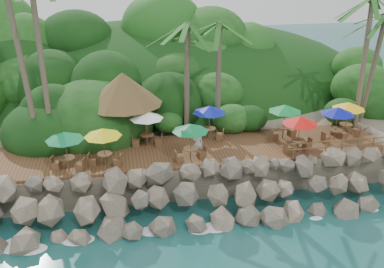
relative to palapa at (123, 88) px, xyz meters
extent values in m
plane|color=#19514F|center=(4.24, -9.17, -5.79)|extent=(140.00, 140.00, 0.00)
cube|color=gray|center=(4.24, 6.83, -4.74)|extent=(32.00, 25.20, 2.10)
ellipsoid|color=#143811|center=(4.24, 14.33, -5.79)|extent=(44.80, 28.00, 15.40)
cube|color=brown|center=(4.24, -3.17, -3.59)|extent=(26.00, 5.00, 0.20)
ellipsoid|color=white|center=(-4.76, -8.87, -5.76)|extent=(1.20, 0.80, 0.06)
ellipsoid|color=white|center=(-1.76, -8.87, -5.76)|extent=(1.20, 0.80, 0.06)
ellipsoid|color=white|center=(1.24, -8.87, -5.76)|extent=(1.20, 0.80, 0.06)
ellipsoid|color=white|center=(4.24, -8.87, -5.76)|extent=(1.20, 0.80, 0.06)
ellipsoid|color=white|center=(7.24, -8.87, -5.76)|extent=(1.20, 0.80, 0.06)
ellipsoid|color=white|center=(10.24, -8.87, -5.76)|extent=(1.20, 0.80, 0.06)
ellipsoid|color=white|center=(13.24, -8.87, -5.76)|extent=(1.20, 0.80, 0.06)
cylinder|color=brown|center=(-6.17, -0.80, 2.57)|extent=(1.48, 1.84, 12.05)
cylinder|color=brown|center=(-5.00, -0.46, 1.95)|extent=(0.72, 2.28, 10.77)
cylinder|color=brown|center=(4.41, -0.31, 0.41)|extent=(0.54, 0.68, 7.81)
ellipsoid|color=#23601E|center=(4.41, -0.31, 4.32)|extent=(6.00, 6.00, 2.40)
cylinder|color=brown|center=(6.60, -0.43, 0.38)|extent=(0.55, 0.61, 7.75)
ellipsoid|color=#23601E|center=(6.60, -0.43, 4.25)|extent=(6.00, 6.00, 2.40)
cylinder|color=brown|center=(17.12, -1.02, 1.14)|extent=(0.91, 1.45, 9.23)
cylinder|color=brown|center=(18.42, -0.24, 0.56)|extent=(0.78, 1.12, 8.10)
ellipsoid|color=#23601E|center=(18.42, -0.24, 4.61)|extent=(6.00, 6.00, 2.40)
cylinder|color=brown|center=(-1.40, -1.40, -2.29)|extent=(0.16, 0.16, 2.40)
cylinder|color=brown|center=(1.40, -1.40, -2.29)|extent=(0.16, 0.16, 2.40)
cylinder|color=brown|center=(-1.40, 1.40, -2.29)|extent=(0.16, 0.16, 2.40)
cylinder|color=brown|center=(1.40, 1.40, -2.29)|extent=(0.16, 0.16, 2.40)
cone|color=brown|center=(0.00, 0.00, 0.01)|extent=(5.40, 5.40, 2.20)
cylinder|color=brown|center=(3.86, -4.77, -3.09)|extent=(0.09, 0.09, 0.80)
cylinder|color=brown|center=(3.86, -4.77, -2.68)|extent=(0.91, 0.91, 0.05)
cylinder|color=brown|center=(3.86, -4.77, -2.30)|extent=(0.05, 0.05, 2.39)
cone|color=#0C6D37|center=(3.86, -4.77, -1.26)|extent=(2.28, 2.28, 0.49)
cube|color=brown|center=(3.12, -4.92, -3.24)|extent=(0.54, 0.54, 0.50)
cube|color=brown|center=(4.61, -4.61, -3.24)|extent=(0.54, 0.54, 0.50)
cylinder|color=brown|center=(1.38, -2.08, -3.09)|extent=(0.09, 0.09, 0.80)
cylinder|color=brown|center=(1.38, -2.08, -2.68)|extent=(0.91, 0.91, 0.05)
cylinder|color=brown|center=(1.38, -2.08, -2.30)|extent=(0.05, 0.05, 2.39)
cone|color=white|center=(1.38, -2.08, -1.26)|extent=(2.28, 2.28, 0.49)
cube|color=brown|center=(0.62, -2.00, -3.24)|extent=(0.50, 0.50, 0.50)
cube|color=brown|center=(2.13, -2.16, -3.24)|extent=(0.50, 0.50, 0.50)
cylinder|color=brown|center=(15.44, -2.68, -3.09)|extent=(0.09, 0.09, 0.80)
cylinder|color=brown|center=(15.44, -2.68, -2.68)|extent=(0.91, 0.91, 0.05)
cylinder|color=brown|center=(15.44, -2.68, -2.30)|extent=(0.05, 0.05, 2.39)
cone|color=yellow|center=(15.44, -2.68, -1.26)|extent=(2.28, 2.28, 0.49)
cube|color=brown|center=(14.74, -2.39, -3.24)|extent=(0.60, 0.60, 0.50)
cube|color=brown|center=(16.14, -2.98, -3.24)|extent=(0.60, 0.60, 0.50)
cylinder|color=brown|center=(-1.40, -4.60, -3.09)|extent=(0.09, 0.09, 0.80)
cylinder|color=brown|center=(-1.40, -4.60, -2.68)|extent=(0.91, 0.91, 0.05)
cylinder|color=brown|center=(-1.40, -4.60, -2.30)|extent=(0.05, 0.05, 2.39)
cone|color=yellow|center=(-1.40, -4.60, -1.26)|extent=(2.28, 2.28, 0.49)
cube|color=brown|center=(-2.14, -4.43, -3.24)|extent=(0.54, 0.54, 0.50)
cube|color=brown|center=(-0.66, -4.77, -3.24)|extent=(0.54, 0.54, 0.50)
cylinder|color=brown|center=(-3.58, -4.77, -3.09)|extent=(0.09, 0.09, 0.80)
cylinder|color=brown|center=(-3.58, -4.77, -2.68)|extent=(0.91, 0.91, 0.05)
cylinder|color=brown|center=(-3.58, -4.77, -2.30)|extent=(0.05, 0.05, 2.39)
cone|color=#0D7B40|center=(-3.58, -4.77, -1.26)|extent=(2.28, 2.28, 0.49)
cube|color=brown|center=(-4.30, -4.52, -3.24)|extent=(0.58, 0.58, 0.50)
cube|color=brown|center=(-2.86, -5.01, -3.24)|extent=(0.58, 0.58, 0.50)
cylinder|color=brown|center=(5.71, -1.73, -3.09)|extent=(0.09, 0.09, 0.80)
cylinder|color=brown|center=(5.71, -1.73, -2.68)|extent=(0.91, 0.91, 0.05)
cylinder|color=brown|center=(5.71, -1.73, -2.30)|extent=(0.05, 0.05, 2.39)
cone|color=#0C199F|center=(5.71, -1.73, -1.26)|extent=(2.28, 2.28, 0.49)
cube|color=brown|center=(5.00, -1.45, -3.24)|extent=(0.59, 0.59, 0.50)
cube|color=brown|center=(6.42, -2.00, -3.24)|extent=(0.59, 0.59, 0.50)
cylinder|color=brown|center=(14.19, -3.54, -3.09)|extent=(0.09, 0.09, 0.80)
cylinder|color=brown|center=(14.19, -3.54, -2.68)|extent=(0.91, 0.91, 0.05)
cylinder|color=brown|center=(14.19, -3.54, -2.30)|extent=(0.05, 0.05, 2.39)
cone|color=#0C119C|center=(14.19, -3.54, -1.26)|extent=(2.28, 2.28, 0.49)
cube|color=brown|center=(13.46, -3.72, -3.24)|extent=(0.55, 0.55, 0.50)
cube|color=brown|center=(14.93, -3.36, -3.24)|extent=(0.55, 0.55, 0.50)
cylinder|color=brown|center=(10.87, -2.41, -3.09)|extent=(0.09, 0.09, 0.80)
cylinder|color=brown|center=(10.87, -2.41, -2.68)|extent=(0.91, 0.91, 0.05)
cylinder|color=brown|center=(10.87, -2.41, -2.30)|extent=(0.05, 0.05, 2.39)
cone|color=#0D7A34|center=(10.87, -2.41, -1.26)|extent=(2.28, 2.28, 0.49)
cube|color=brown|center=(10.14, -2.61, -3.24)|extent=(0.56, 0.56, 0.50)
cube|color=brown|center=(11.61, -2.20, -3.24)|extent=(0.56, 0.56, 0.50)
cylinder|color=brown|center=(10.97, -4.77, -3.09)|extent=(0.09, 0.09, 0.80)
cylinder|color=brown|center=(10.97, -4.77, -2.68)|extent=(0.91, 0.91, 0.05)
cylinder|color=brown|center=(10.97, -4.77, -2.30)|extent=(0.05, 0.05, 2.39)
cone|color=red|center=(10.97, -4.77, -1.26)|extent=(2.28, 2.28, 0.49)
cube|color=brown|center=(10.24, -4.96, -3.24)|extent=(0.56, 0.56, 0.50)
cube|color=brown|center=(11.71, -4.58, -3.24)|extent=(0.56, 0.56, 0.50)
cylinder|color=brown|center=(10.37, -5.52, -2.99)|extent=(0.10, 0.10, 1.00)
cylinder|color=brown|center=(11.47, -5.52, -2.99)|extent=(0.10, 0.10, 1.00)
cylinder|color=brown|center=(12.57, -5.52, -2.99)|extent=(0.10, 0.10, 1.00)
cylinder|color=brown|center=(13.67, -5.52, -2.99)|extent=(0.10, 0.10, 1.00)
cylinder|color=brown|center=(14.77, -5.52, -2.99)|extent=(0.10, 0.10, 1.00)
cylinder|color=brown|center=(15.87, -5.52, -2.99)|extent=(0.10, 0.10, 1.00)
cube|color=brown|center=(13.67, -5.52, -2.54)|extent=(7.20, 0.06, 0.06)
cube|color=brown|center=(13.67, -5.52, -2.94)|extent=(7.20, 0.06, 0.06)
imported|color=silver|center=(4.47, -4.09, -2.64)|extent=(0.67, 0.49, 1.70)
camera|label=1|loc=(-0.31, -28.69, 8.60)|focal=40.27mm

